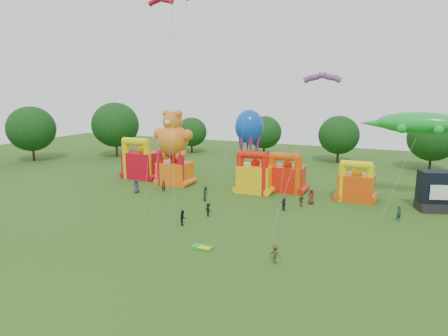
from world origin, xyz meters
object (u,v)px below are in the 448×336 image
at_px(bouncy_castle_2, 255,176).
at_px(spectator_0, 136,186).
at_px(spectator_4, 301,201).
at_px(octopus_kite, 251,153).
at_px(teddy_bear_kite, 171,143).
at_px(bouncy_castle_0, 141,163).
at_px(gecko_kite, 407,157).

distance_m(bouncy_castle_2, spectator_0, 17.34).
bearing_deg(spectator_4, octopus_kite, -66.31).
xyz_separation_m(teddy_bear_kite, spectator_0, (-2.56, -5.71, -5.79)).
distance_m(bouncy_castle_0, gecko_kite, 40.92).
relative_size(bouncy_castle_2, teddy_bear_kite, 0.53).
bearing_deg(gecko_kite, spectator_4, -154.07).
xyz_separation_m(bouncy_castle_2, gecko_kite, (19.97, 1.42, 4.03)).
bearing_deg(spectator_4, teddy_bear_kite, -45.12).
distance_m(bouncy_castle_0, teddy_bear_kite, 9.15).
distance_m(teddy_bear_kite, spectator_0, 8.53).
relative_size(octopus_kite, spectator_0, 6.14).
xyz_separation_m(gecko_kite, octopus_kite, (-20.68, -1.07, -0.69)).
bearing_deg(gecko_kite, spectator_0, -166.19).
bearing_deg(bouncy_castle_2, gecko_kite, 4.06).
xyz_separation_m(bouncy_castle_0, octopus_kite, (20.07, -0.80, 3.08)).
xyz_separation_m(bouncy_castle_0, teddy_bear_kite, (7.69, -2.78, 4.11)).
bearing_deg(spectator_4, bouncy_castle_2, -66.54).
bearing_deg(spectator_0, bouncy_castle_0, 106.06).
bearing_deg(bouncy_castle_0, gecko_kite, 0.37).
bearing_deg(gecko_kite, bouncy_castle_0, -179.63).
relative_size(teddy_bear_kite, spectator_0, 6.07).
relative_size(gecko_kite, spectator_4, 9.12).
xyz_separation_m(bouncy_castle_0, gecko_kite, (40.74, 0.27, 3.77)).
height_order(bouncy_castle_2, spectator_4, bouncy_castle_2).
height_order(bouncy_castle_0, spectator_0, bouncy_castle_0).
bearing_deg(bouncy_castle_0, spectator_4, -10.95).
bearing_deg(octopus_kite, teddy_bear_kite, -170.93).
height_order(bouncy_castle_2, spectator_0, bouncy_castle_2).
relative_size(bouncy_castle_2, gecko_kite, 0.45).
bearing_deg(bouncy_castle_2, spectator_0, -154.87).
xyz_separation_m(teddy_bear_kite, spectator_4, (21.07, -2.78, -6.00)).
bearing_deg(teddy_bear_kite, spectator_4, -7.53).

